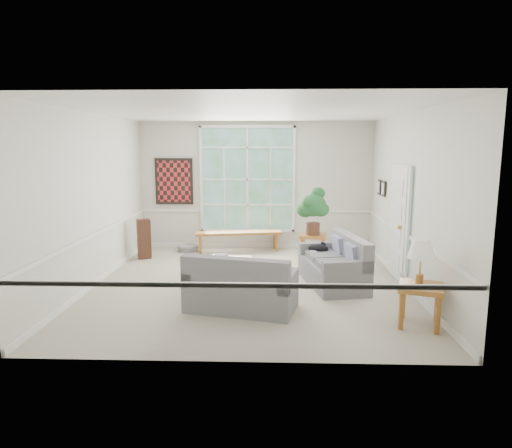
{
  "coord_description": "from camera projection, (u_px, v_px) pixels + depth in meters",
  "views": [
    {
      "loc": [
        0.38,
        -7.84,
        2.42
      ],
      "look_at": [
        0.1,
        0.2,
        1.05
      ],
      "focal_mm": 32.0,
      "sensor_mm": 36.0,
      "label": 1
    }
  ],
  "objects": [
    {
      "name": "floor",
      "position": [
        250.0,
        284.0,
        8.15
      ],
      "size": [
        5.5,
        6.0,
        0.01
      ],
      "primitive_type": "cube",
      "color": "#A59D8C",
      "rests_on": "ground"
    },
    {
      "name": "ceiling",
      "position": [
        250.0,
        111.0,
        7.64
      ],
      "size": [
        5.5,
        6.0,
        0.02
      ],
      "primitive_type": "cube",
      "color": "white",
      "rests_on": "ground"
    },
    {
      "name": "wall_back",
      "position": [
        256.0,
        186.0,
        10.85
      ],
      "size": [
        5.5,
        0.02,
        3.0
      ],
      "primitive_type": "cube",
      "color": "silver",
      "rests_on": "ground"
    },
    {
      "name": "wall_front",
      "position": [
        237.0,
        233.0,
        4.94
      ],
      "size": [
        5.5,
        0.02,
        3.0
      ],
      "primitive_type": "cube",
      "color": "silver",
      "rests_on": "ground"
    },
    {
      "name": "wall_left",
      "position": [
        93.0,
        200.0,
        7.99
      ],
      "size": [
        0.02,
        6.0,
        3.0
      ],
      "primitive_type": "cube",
      "color": "silver",
      "rests_on": "ground"
    },
    {
      "name": "wall_right",
      "position": [
        410.0,
        201.0,
        7.8
      ],
      "size": [
        0.02,
        6.0,
        3.0
      ],
      "primitive_type": "cube",
      "color": "silver",
      "rests_on": "ground"
    },
    {
      "name": "window_back",
      "position": [
        247.0,
        179.0,
        10.79
      ],
      "size": [
        2.3,
        0.08,
        2.4
      ],
      "primitive_type": "cube",
      "color": "white",
      "rests_on": "wall_back"
    },
    {
      "name": "entry_door",
      "position": [
        397.0,
        221.0,
        8.47
      ],
      "size": [
        0.08,
        0.9,
        2.1
      ],
      "primitive_type": "cube",
      "color": "white",
      "rests_on": "floor"
    },
    {
      "name": "door_sidelight",
      "position": [
        407.0,
        221.0,
        7.83
      ],
      "size": [
        0.08,
        0.26,
        1.9
      ],
      "primitive_type": "cube",
      "color": "white",
      "rests_on": "wall_right"
    },
    {
      "name": "wall_art",
      "position": [
        174.0,
        181.0,
        10.85
      ],
      "size": [
        0.9,
        0.06,
        1.1
      ],
      "primitive_type": "cube",
      "color": "maroon",
      "rests_on": "wall_back"
    },
    {
      "name": "wall_frame_near",
      "position": [
        383.0,
        189.0,
        9.52
      ],
      "size": [
        0.04,
        0.26,
        0.32
      ],
      "primitive_type": "cube",
      "color": "black",
      "rests_on": "wall_right"
    },
    {
      "name": "wall_frame_far",
      "position": [
        379.0,
        187.0,
        9.91
      ],
      "size": [
        0.04,
        0.26,
        0.32
      ],
      "primitive_type": "cube",
      "color": "black",
      "rests_on": "wall_right"
    },
    {
      "name": "loveseat_right",
      "position": [
        333.0,
        261.0,
        8.03
      ],
      "size": [
        1.13,
        1.75,
        0.88
      ],
      "primitive_type": "cube",
      "rotation": [
        0.0,
        0.0,
        0.19
      ],
      "color": "slate",
      "rests_on": "floor"
    },
    {
      "name": "loveseat_front",
      "position": [
        241.0,
        281.0,
        6.81
      ],
      "size": [
        1.74,
        1.17,
        0.86
      ],
      "primitive_type": "cube",
      "rotation": [
        0.0,
        0.0,
        -0.23
      ],
      "color": "slate",
      "rests_on": "floor"
    },
    {
      "name": "coffee_table",
      "position": [
        221.0,
        270.0,
        8.29
      ],
      "size": [
        1.11,
        0.62,
        0.41
      ],
      "primitive_type": "cube",
      "rotation": [
        0.0,
        0.0,
        0.02
      ],
      "color": "#955B22",
      "rests_on": "floor"
    },
    {
      "name": "pewter_bowl",
      "position": [
        221.0,
        257.0,
        8.23
      ],
      "size": [
        0.43,
        0.43,
        0.09
      ],
      "primitive_type": "imported",
      "rotation": [
        0.0,
        0.0,
        0.22
      ],
      "color": "gray",
      "rests_on": "coffee_table"
    },
    {
      "name": "window_bench",
      "position": [
        238.0,
        242.0,
        10.62
      ],
      "size": [
        2.02,
        0.73,
        0.46
      ],
      "primitive_type": "cube",
      "rotation": [
        0.0,
        0.0,
        0.18
      ],
      "color": "#955B22",
      "rests_on": "floor"
    },
    {
      "name": "end_table",
      "position": [
        313.0,
        247.0,
        9.88
      ],
      "size": [
        0.63,
        0.63,
        0.55
      ],
      "primitive_type": "cube",
      "rotation": [
        0.0,
        0.0,
        -0.16
      ],
      "color": "#955B22",
      "rests_on": "floor"
    },
    {
      "name": "houseplant",
      "position": [
        313.0,
        211.0,
        9.72
      ],
      "size": [
        0.69,
        0.69,
        1.03
      ],
      "primitive_type": null,
      "rotation": [
        0.0,
        0.0,
        0.15
      ],
      "color": "#1F5428",
      "rests_on": "end_table"
    },
    {
      "name": "side_table",
      "position": [
        420.0,
        305.0,
        6.19
      ],
      "size": [
        0.72,
        0.72,
        0.58
      ],
      "primitive_type": "cube",
      "rotation": [
        0.0,
        0.0,
        -0.33
      ],
      "color": "#955B22",
      "rests_on": "floor"
    },
    {
      "name": "table_lamp",
      "position": [
        421.0,
        262.0,
        6.14
      ],
      "size": [
        0.46,
        0.46,
        0.62
      ],
      "primitive_type": null,
      "rotation": [
        0.0,
        0.0,
        -0.32
      ],
      "color": "silver",
      "rests_on": "side_table"
    },
    {
      "name": "pet_bed",
      "position": [
        188.0,
        248.0,
        10.7
      ],
      "size": [
        0.63,
        0.63,
        0.15
      ],
      "primitive_type": "cylinder",
      "rotation": [
        0.0,
        0.0,
        0.36
      ],
      "color": "slate",
      "rests_on": "floor"
    },
    {
      "name": "floor_speaker",
      "position": [
        144.0,
        239.0,
        9.92
      ],
      "size": [
        0.33,
        0.3,
        0.87
      ],
      "primitive_type": "cube",
      "rotation": [
        0.0,
        0.0,
        0.41
      ],
      "color": "#3F2217",
      "rests_on": "floor"
    },
    {
      "name": "cat",
      "position": [
        318.0,
        248.0,
        8.55
      ],
      "size": [
        0.4,
        0.3,
        0.18
      ],
      "primitive_type": "ellipsoid",
      "rotation": [
        0.0,
        0.0,
        0.08
      ],
      "color": "black",
      "rests_on": "loveseat_right"
    }
  ]
}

